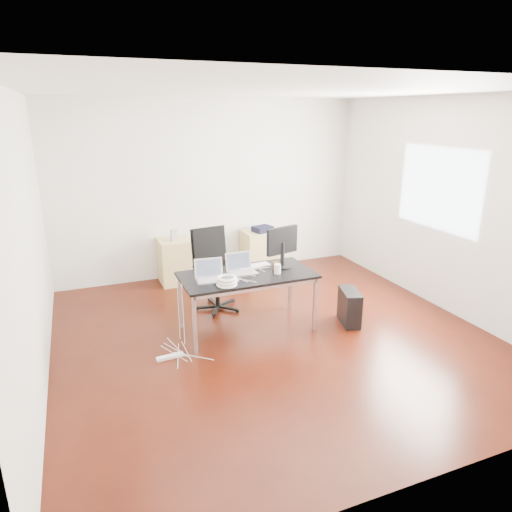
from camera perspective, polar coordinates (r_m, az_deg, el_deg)
name	(u,v)px	position (r m, az deg, el deg)	size (l,w,h in m)	color
room_shell	(277,222)	(5.14, 2.65, 4.21)	(5.00, 5.00, 5.00)	#320D05
desk	(247,278)	(5.50, -1.12, -2.77)	(1.60, 0.80, 0.73)	black
office_chair	(214,265)	(6.19, -5.27, -1.18)	(0.54, 0.56, 1.08)	black
filing_cabinet_left	(176,261)	(7.26, -9.99, -0.64)	(0.50, 0.50, 0.70)	tan
filing_cabinet_right	(259,251)	(7.65, 0.32, 0.58)	(0.50, 0.50, 0.70)	tan
pc_tower	(349,307)	(5.95, 11.61, -6.25)	(0.20, 0.45, 0.44)	black
wastebasket	(233,272)	(7.32, -2.92, -1.96)	(0.24, 0.24, 0.28)	black
power_strip	(170,357)	(5.22, -10.70, -12.26)	(0.30, 0.06, 0.04)	white
laptop_left	(210,275)	(5.30, -5.75, -2.39)	(0.35, 0.29, 0.23)	silver
laptop_right	(241,268)	(5.51, -1.88, -1.51)	(0.34, 0.27, 0.23)	silver
monitor	(282,245)	(5.66, 3.28, 1.41)	(0.45, 0.26, 0.51)	black
keyboard	(253,266)	(5.71, -0.37, -1.30)	(0.44, 0.14, 0.02)	white
cup_white	(277,269)	(5.47, 2.69, -1.63)	(0.08, 0.08, 0.12)	white
cup_brown	(276,266)	(5.61, 2.46, -1.26)	(0.08, 0.08, 0.10)	#50361B
cable_coil	(227,281)	(5.10, -3.68, -3.19)	(0.24, 0.24, 0.11)	white
power_adapter	(235,280)	(5.25, -2.64, -3.01)	(0.07, 0.07, 0.03)	white
speaker	(174,235)	(7.08, -10.22, 2.59)	(0.09, 0.08, 0.18)	#9E9E9E
navy_garment	(263,229)	(7.52, 0.83, 3.41)	(0.30, 0.24, 0.09)	black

